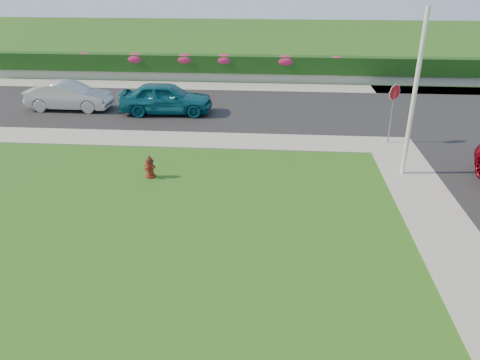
# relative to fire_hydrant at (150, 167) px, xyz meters

# --- Properties ---
(ground) EXTENTS (120.00, 120.00, 0.00)m
(ground) POSITION_rel_fire_hydrant_xyz_m (2.50, -4.97, -0.39)
(ground) COLOR black
(ground) RESTS_ON ground
(street_far) EXTENTS (26.00, 8.00, 0.04)m
(street_far) POSITION_rel_fire_hydrant_xyz_m (-2.50, 9.03, -0.37)
(street_far) COLOR black
(street_far) RESTS_ON ground
(sidewalk_far) EXTENTS (24.00, 2.00, 0.04)m
(sidewalk_far) POSITION_rel_fire_hydrant_xyz_m (-3.50, 4.03, -0.37)
(sidewalk_far) COLOR gray
(sidewalk_far) RESTS_ON ground
(curb_corner) EXTENTS (2.00, 2.00, 0.04)m
(curb_corner) POSITION_rel_fire_hydrant_xyz_m (9.50, 4.03, -0.37)
(curb_corner) COLOR gray
(curb_corner) RESTS_ON ground
(sidewalk_beyond) EXTENTS (34.00, 2.00, 0.04)m
(sidewalk_beyond) POSITION_rel_fire_hydrant_xyz_m (1.50, 14.03, -0.37)
(sidewalk_beyond) COLOR gray
(sidewalk_beyond) RESTS_ON ground
(retaining_wall) EXTENTS (34.00, 0.40, 0.60)m
(retaining_wall) POSITION_rel_fire_hydrant_xyz_m (1.50, 15.53, -0.09)
(retaining_wall) COLOR gray
(retaining_wall) RESTS_ON ground
(hedge) EXTENTS (32.00, 0.90, 1.10)m
(hedge) POSITION_rel_fire_hydrant_xyz_m (1.50, 15.63, 0.76)
(hedge) COLOR black
(hedge) RESTS_ON retaining_wall
(fire_hydrant) EXTENTS (0.42, 0.41, 0.82)m
(fire_hydrant) POSITION_rel_fire_hydrant_xyz_m (0.00, 0.00, 0.00)
(fire_hydrant) COLOR #520D0C
(fire_hydrant) RESTS_ON ground
(sedan_teal) EXTENTS (4.82, 2.14, 1.61)m
(sedan_teal) POSITION_rel_fire_hydrant_xyz_m (-1.15, 7.91, 0.46)
(sedan_teal) COLOR #0D5163
(sedan_teal) RESTS_ON street_far
(sedan_silver) EXTENTS (4.44, 1.60, 1.45)m
(sedan_silver) POSITION_rel_fire_hydrant_xyz_m (-6.43, 8.21, 0.38)
(sedan_silver) COLOR #A8AAB0
(sedan_silver) RESTS_ON street_far
(utility_pole) EXTENTS (0.16, 0.16, 5.88)m
(utility_pole) POSITION_rel_fire_hydrant_xyz_m (9.25, 1.01, 2.55)
(utility_pole) COLOR silver
(utility_pole) RESTS_ON ground
(stop_sign) EXTENTS (0.56, 0.46, 2.59)m
(stop_sign) POSITION_rel_fire_hydrant_xyz_m (9.41, 4.34, 1.54)
(stop_sign) COLOR slate
(stop_sign) RESTS_ON ground
(flower_clump_a) EXTENTS (1.06, 0.68, 0.53)m
(flower_clump_a) POSITION_rel_fire_hydrant_xyz_m (-8.33, 15.53, 1.10)
(flower_clump_a) COLOR #C32152
(flower_clump_a) RESTS_ON hedge
(flower_clump_b) EXTENTS (1.43, 0.92, 0.71)m
(flower_clump_b) POSITION_rel_fire_hydrant_xyz_m (-4.86, 15.53, 1.03)
(flower_clump_b) COLOR #C32152
(flower_clump_b) RESTS_ON hedge
(flower_clump_c) EXTENTS (1.40, 0.90, 0.70)m
(flower_clump_c) POSITION_rel_fire_hydrant_xyz_m (-1.56, 15.53, 1.03)
(flower_clump_c) COLOR #C32152
(flower_clump_c) RESTS_ON hedge
(flower_clump_d) EXTENTS (1.38, 0.89, 0.69)m
(flower_clump_d) POSITION_rel_fire_hydrant_xyz_m (1.04, 15.53, 1.04)
(flower_clump_d) COLOR #C32152
(flower_clump_d) RESTS_ON hedge
(flower_clump_e) EXTENTS (1.44, 0.93, 0.72)m
(flower_clump_e) POSITION_rel_fire_hydrant_xyz_m (5.02, 15.53, 1.02)
(flower_clump_e) COLOR #C32152
(flower_clump_e) RESTS_ON hedge
(flower_clump_f) EXTENTS (1.06, 0.68, 0.53)m
(flower_clump_f) POSITION_rel_fire_hydrant_xyz_m (8.28, 15.53, 1.10)
(flower_clump_f) COLOR #C32152
(flower_clump_f) RESTS_ON hedge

